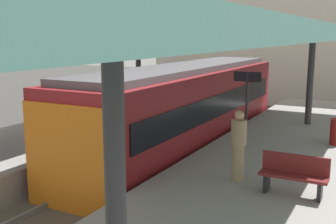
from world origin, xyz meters
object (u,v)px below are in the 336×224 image
Objects in this scene: commuter_train at (185,109)px; platform_sign at (247,90)px; platform_bench at (294,174)px; passenger_near_bench at (238,145)px.

commuter_train is 5.68× the size of platform_sign.
passenger_near_bench is at bearing 168.13° from platform_bench.
platform_sign is at bearing -12.68° from commuter_train.
platform_bench is at bearing -44.21° from commuter_train.
passenger_near_bench is (1.02, -3.83, -0.76)m from platform_sign.
commuter_train is 6.68m from platform_bench.
platform_sign is at bearing 104.97° from passenger_near_bench.
platform_bench is 0.84× the size of passenger_near_bench.
commuter_train is 5.58m from passenger_near_bench.
platform_bench is 0.63× the size of platform_sign.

